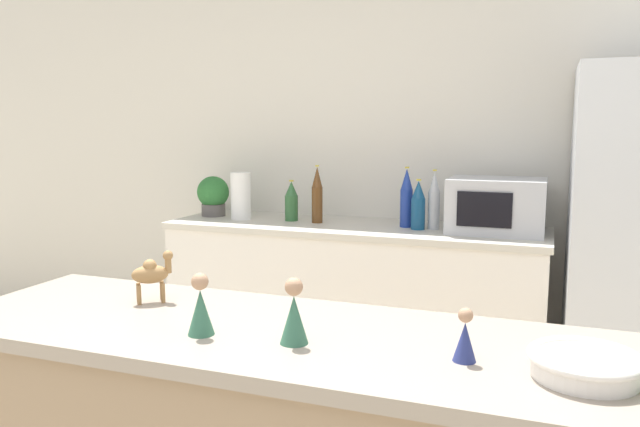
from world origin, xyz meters
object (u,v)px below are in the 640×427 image
(potted_plant, at_px, (213,195))
(wise_man_figurine_crimson, at_px, (465,338))
(microwave, at_px, (496,206))
(back_bottle_3, at_px, (317,195))
(wise_man_figurine_purple, at_px, (294,315))
(paper_towel_roll, at_px, (241,196))
(back_bottle_0, at_px, (434,201))
(camel_figurine, at_px, (152,273))
(back_bottle_1, at_px, (406,198))
(fruit_bowl, at_px, (585,364))
(wise_man_figurine_blue, at_px, (201,308))
(back_bottle_2, at_px, (291,201))
(back_bottle_4, at_px, (418,206))

(potted_plant, distance_m, wise_man_figurine_crimson, 2.69)
(microwave, distance_m, back_bottle_3, 0.98)
(wise_man_figurine_purple, bearing_deg, paper_towel_roll, 120.53)
(back_bottle_0, xyz_separation_m, camel_figurine, (-0.46, -1.86, -0.01))
(back_bottle_3, bearing_deg, potted_plant, 177.35)
(back_bottle_1, bearing_deg, camel_figurine, -99.29)
(potted_plant, distance_m, wise_man_figurine_purple, 2.47)
(microwave, bearing_deg, back_bottle_0, -178.57)
(back_bottle_0, height_order, back_bottle_1, back_bottle_1)
(potted_plant, relative_size, back_bottle_0, 0.76)
(fruit_bowl, relative_size, camel_figurine, 1.52)
(back_bottle_1, distance_m, wise_man_figurine_purple, 2.05)
(potted_plant, distance_m, back_bottle_1, 1.20)
(back_bottle_1, distance_m, back_bottle_3, 0.51)
(potted_plant, distance_m, wise_man_figurine_blue, 2.37)
(paper_towel_roll, relative_size, wise_man_figurine_crimson, 2.37)
(microwave, xyz_separation_m, back_bottle_0, (-0.32, -0.01, 0.01))
(back_bottle_2, xyz_separation_m, back_bottle_3, (0.17, -0.02, 0.04))
(wise_man_figurine_purple, bearing_deg, potted_plant, 124.23)
(back_bottle_3, bearing_deg, camel_figurine, -83.79)
(potted_plant, xyz_separation_m, wise_man_figurine_purple, (1.39, -2.05, -0.00))
(camel_figurine, relative_size, wise_man_figurine_purple, 0.95)
(back_bottle_1, relative_size, camel_figurine, 2.25)
(back_bottle_2, bearing_deg, wise_man_figurine_purple, -66.86)
(back_bottle_0, relative_size, wise_man_figurine_blue, 2.13)
(back_bottle_0, height_order, fruit_bowl, back_bottle_0)
(potted_plant, relative_size, microwave, 0.51)
(wise_man_figurine_crimson, bearing_deg, back_bottle_0, 101.94)
(back_bottle_2, relative_size, wise_man_figurine_purple, 1.54)
(back_bottle_3, xyz_separation_m, wise_man_figurine_blue, (0.47, -2.04, -0.04))
(back_bottle_1, distance_m, back_bottle_4, 0.10)
(potted_plant, bearing_deg, wise_man_figurine_crimson, -48.77)
(paper_towel_roll, relative_size, wise_man_figurine_blue, 1.84)
(back_bottle_3, bearing_deg, wise_man_figurine_crimson, -61.46)
(potted_plant, height_order, back_bottle_4, back_bottle_4)
(microwave, bearing_deg, back_bottle_4, -173.37)
(paper_towel_roll, relative_size, back_bottle_4, 1.03)
(camel_figurine, bearing_deg, fruit_bowl, -7.75)
(paper_towel_roll, height_order, microwave, microwave)
(paper_towel_roll, xyz_separation_m, camel_figurine, (0.67, -1.82, 0.00))
(back_bottle_2, xyz_separation_m, camel_figurine, (0.37, -1.86, 0.03))
(wise_man_figurine_purple, bearing_deg, microwave, 82.25)
(back_bottle_4, bearing_deg, back_bottle_1, 144.00)
(microwave, relative_size, back_bottle_4, 1.79)
(back_bottle_1, xyz_separation_m, wise_man_figurine_crimson, (0.57, -2.02, -0.05))
(paper_towel_roll, xyz_separation_m, back_bottle_2, (0.30, 0.04, -0.03))
(microwave, bearing_deg, back_bottle_3, -178.94)
(fruit_bowl, bearing_deg, back_bottle_1, 111.77)
(paper_towel_roll, xyz_separation_m, wise_man_figurine_blue, (0.94, -2.01, -0.02))
(potted_plant, relative_size, back_bottle_3, 0.74)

